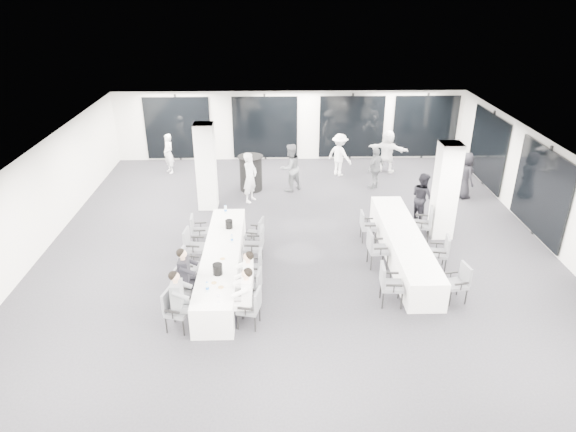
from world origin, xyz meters
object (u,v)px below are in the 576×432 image
chair_side_right_near (459,281)px  standing_guest_b (290,165)px  chair_side_left_mid (375,247)px  chair_side_right_far (425,222)px  standing_guest_g (168,151)px  chair_side_left_near (388,282)px  chair_side_left_far (366,224)px  standing_guest_h (423,194)px  standing_guest_a (250,174)px  standing_guest_d (376,166)px  chair_main_left_mid (187,263)px  chair_main_left_second (181,284)px  banquet_table_side (403,246)px  ice_bucket_near (218,269)px  standing_guest_c (340,152)px  banquet_table_main (222,264)px  chair_side_right_mid (441,251)px  chair_main_right_far (257,232)px  chair_main_right_fourth (256,244)px  ice_bucket_far (229,224)px  chair_main_right_mid (255,266)px  cocktail_table (251,173)px  chair_main_right_second (253,286)px  chair_main_left_fourth (192,244)px  standing_guest_f (388,148)px  chair_main_right_near (252,306)px  chair_main_left_far (197,229)px  chair_main_left_near (174,308)px

chair_side_right_near → standing_guest_b: size_ratio=0.49×
chair_side_left_mid → chair_side_right_far: (1.67, 1.41, 0.00)m
standing_guest_g → chair_side_left_near: bearing=0.4°
chair_side_left_far → standing_guest_h: standing_guest_h is taller
chair_side_left_near → standing_guest_a: 6.95m
chair_side_right_near → standing_guest_h: bearing=-13.6°
standing_guest_d → chair_main_left_mid: bearing=1.2°
chair_main_left_second → chair_side_left_mid: bearing=120.8°
banquet_table_side → ice_bucket_near: (-4.72, -1.90, 0.50)m
standing_guest_g → standing_guest_h: size_ratio=0.97×
standing_guest_a → standing_guest_c: standing_guest_a is taller
standing_guest_g → ice_bucket_near: size_ratio=6.67×
banquet_table_side → chair_side_left_mid: size_ratio=4.97×
chair_side_left_near → banquet_table_main: bearing=-104.2°
chair_side_right_mid → standing_guest_c: size_ratio=0.51×
chair_main_right_far → chair_side_right_near: size_ratio=0.99×
chair_main_right_fourth → chair_main_right_far: (-0.01, 0.80, -0.07)m
standing_guest_g → ice_bucket_far: bearing=-12.5°
chair_main_right_far → standing_guest_c: 6.49m
chair_main_left_second → standing_guest_g: standing_guest_g is taller
standing_guest_h → chair_side_right_far: bearing=150.0°
chair_main_right_mid → standing_guest_g: (-3.55, 8.10, 0.31)m
cocktail_table → ice_bucket_far: size_ratio=5.39×
chair_main_left_mid → standing_guest_c: size_ratio=0.49×
chair_main_left_mid → ice_bucket_near: bearing=55.4°
chair_main_right_second → chair_main_right_far: 2.75m
chair_main_left_fourth → chair_side_left_near: 5.14m
chair_side_right_near → ice_bucket_far: ice_bucket_far is taller
chair_main_left_mid → standing_guest_f: bearing=152.1°
chair_main_right_mid → standing_guest_f: standing_guest_f is taller
chair_main_right_second → chair_side_left_mid: 3.54m
standing_guest_c → ice_bucket_near: 9.11m
chair_main_right_near → standing_guest_c: (2.95, 9.23, 0.39)m
chair_main_left_fourth → chair_side_left_mid: size_ratio=0.97×
chair_side_right_mid → standing_guest_b: size_ratio=0.49×
standing_guest_b → chair_side_right_near: bearing=81.1°
banquet_table_main → chair_main_left_fourth: chair_main_left_fourth is taller
chair_main_left_mid → ice_bucket_near: (0.85, -0.90, 0.36)m
chair_main_right_far → standing_guest_a: 3.40m
chair_main_right_far → chair_side_right_mid: bearing=-89.9°
chair_main_left_fourth → standing_guest_g: standing_guest_g is taller
standing_guest_d → chair_main_right_mid: bearing=11.8°
standing_guest_b → standing_guest_h: bearing=109.8°
chair_side_right_mid → standing_guest_a: (-5.06, 4.55, 0.43)m
chair_main_left_mid → standing_guest_d: standing_guest_d is taller
cocktail_table → standing_guest_c: (3.28, 1.38, 0.29)m
chair_side_right_mid → ice_bucket_far: bearing=88.5°
chair_side_right_near → standing_guest_c: size_ratio=0.51×
chair_main_left_mid → standing_guest_d: bearing=148.6°
chair_main_left_far → chair_main_left_near: bearing=-3.6°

